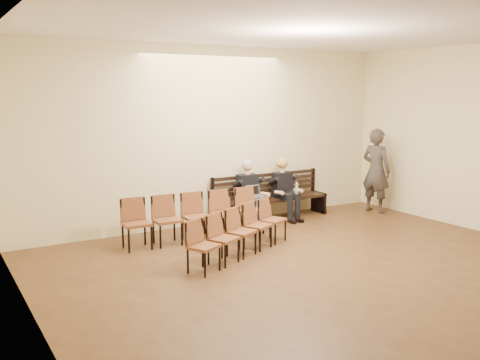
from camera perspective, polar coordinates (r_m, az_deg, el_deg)
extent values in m
plane|color=brown|center=(7.07, 17.30, -12.74)|extent=(10.00, 10.00, 0.00)
cube|color=beige|center=(10.58, -2.83, 4.70)|extent=(8.00, 0.02, 3.50)
cube|color=beige|center=(4.49, -17.88, -2.16)|extent=(0.02, 10.00, 3.50)
cube|color=white|center=(6.63, 18.83, 16.59)|extent=(8.00, 10.00, 0.02)
cube|color=black|center=(11.10, 3.32, -3.05)|extent=(2.60, 0.90, 0.45)
cube|color=#B9B8BD|center=(10.49, 1.76, -1.90)|extent=(0.35, 0.29, 0.22)
cylinder|color=silver|center=(10.89, 6.05, -1.47)|extent=(0.08, 0.08, 0.24)
cube|color=black|center=(10.10, -3.94, -4.73)|extent=(0.49, 0.41, 0.30)
imported|color=#3C3631|center=(12.00, 14.33, 1.64)|extent=(0.67, 0.87, 2.11)
cube|color=brown|center=(9.50, -4.69, -3.95)|extent=(2.64, 0.59, 0.85)
cube|color=brown|center=(8.62, 0.15, -5.58)|extent=(2.33, 1.38, 0.77)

